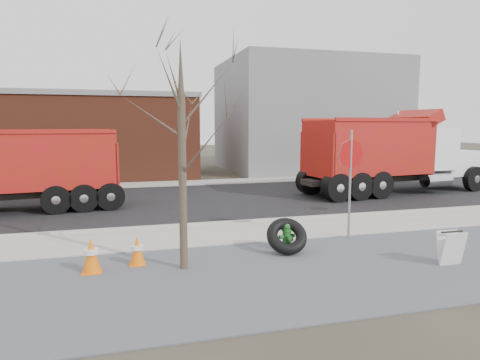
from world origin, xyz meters
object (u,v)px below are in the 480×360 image
object	(u,v)px
truck_tire	(287,236)
dump_truck_red_a	(391,152)
sandwich_board	(451,248)
stop_sign	(351,166)
dump_truck_red_b	(20,166)
fire_hydrant	(287,238)

from	to	relation	value
truck_tire	dump_truck_red_a	world-z (taller)	dump_truck_red_a
sandwich_board	truck_tire	bearing A→B (deg)	149.77
stop_sign	dump_truck_red_b	xyz separation A→B (m)	(-10.08, 6.91, -0.37)
dump_truck_red_a	fire_hydrant	bearing A→B (deg)	-144.14
fire_hydrant	dump_truck_red_a	world-z (taller)	dump_truck_red_a
fire_hydrant	sandwich_board	world-z (taller)	sandwich_board
stop_sign	dump_truck_red_a	xyz separation A→B (m)	(6.29, 7.17, -0.10)
sandwich_board	dump_truck_red_a	bearing A→B (deg)	62.46
dump_truck_red_a	dump_truck_red_b	distance (m)	16.37
fire_hydrant	dump_truck_red_a	bearing A→B (deg)	34.22
fire_hydrant	truck_tire	bearing A→B (deg)	-120.97
truck_tire	stop_sign	distance (m)	2.94
fire_hydrant	stop_sign	size ratio (longest dim) A/B	0.25
truck_tire	fire_hydrant	bearing A→B (deg)	67.53
sandwich_board	dump_truck_red_a	world-z (taller)	dump_truck_red_a
sandwich_board	dump_truck_red_b	xyz separation A→B (m)	(-11.17, 9.71, 1.33)
dump_truck_red_b	fire_hydrant	bearing A→B (deg)	129.23
sandwich_board	fire_hydrant	bearing A→B (deg)	146.87
stop_sign	dump_truck_red_b	size ratio (longest dim) A/B	0.38
dump_truck_red_a	truck_tire	bearing A→B (deg)	-143.73
dump_truck_red_b	stop_sign	bearing A→B (deg)	138.62
truck_tire	dump_truck_red_a	distance (m)	11.83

